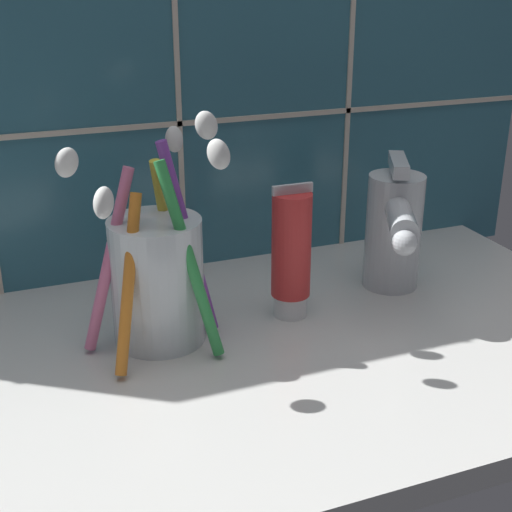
{
  "coord_description": "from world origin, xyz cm",
  "views": [
    {
      "loc": [
        -15.74,
        -47.14,
        30.95
      ],
      "look_at": [
        3.23,
        1.77,
        9.27
      ],
      "focal_mm": 50.0,
      "sensor_mm": 36.0,
      "label": 1
    }
  ],
  "objects": [
    {
      "name": "tile_wall_backsplash",
      "position": [
        0.01,
        19.0,
        22.08
      ],
      "size": [
        82.0,
        1.72,
        44.15
      ],
      "color": "#336B7F",
      "rests_on": "ground"
    },
    {
      "name": "toothpaste_tube",
      "position": [
        7.5,
        4.42,
        7.9
      ],
      "size": [
        3.58,
        3.41,
        12.02
      ],
      "color": "white",
      "rests_on": "sink_counter"
    },
    {
      "name": "sink_faucet",
      "position": [
        18.7,
        6.05,
        8.11
      ],
      "size": [
        7.6,
        11.85,
        12.54
      ],
      "rotation": [
        0.0,
        0.0,
        -2.03
      ],
      "color": "silver",
      "rests_on": "sink_counter"
    },
    {
      "name": "sink_counter",
      "position": [
        0.0,
        0.0,
        1.0
      ],
      "size": [
        72.0,
        37.52,
        2.0
      ],
      "primitive_type": "cube",
      "color": "silver",
      "rests_on": "ground"
    },
    {
      "name": "toothbrush_cup",
      "position": [
        -4.25,
        4.29,
        7.81
      ],
      "size": [
        13.24,
        11.78,
        18.88
      ],
      "color": "silver",
      "rests_on": "sink_counter"
    }
  ]
}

